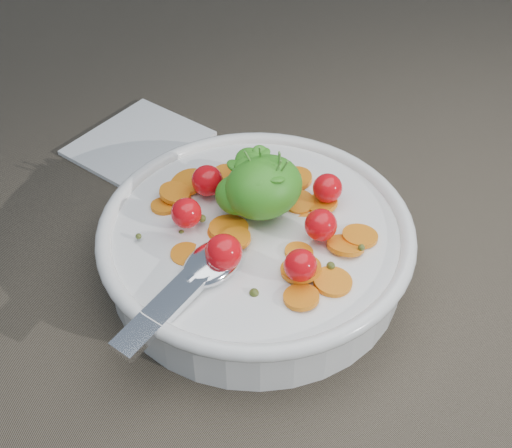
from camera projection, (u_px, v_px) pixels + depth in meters
ground at (252, 247)px, 0.62m from camera, size 6.00×6.00×0.00m
bowl at (256, 242)px, 0.58m from camera, size 0.30×0.28×0.12m
napkin at (139, 143)px, 0.74m from camera, size 0.17×0.16×0.01m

